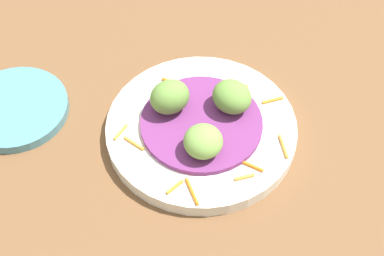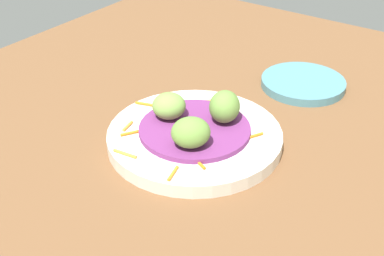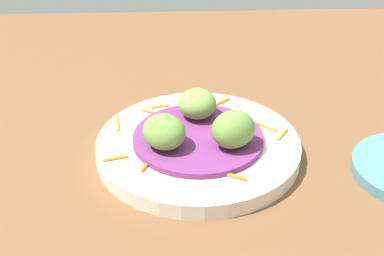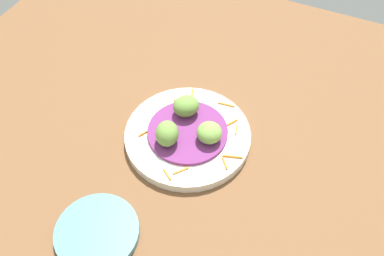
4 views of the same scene
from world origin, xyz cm
name	(u,v)px [view 2 (image 2 of 4)]	position (x,y,z in cm)	size (l,w,h in cm)	color
table_surface	(232,155)	(0.00, 0.00, 1.00)	(110.00, 110.00, 2.00)	brown
main_plate	(195,137)	(-1.78, 5.20, 2.96)	(24.36, 24.36, 1.93)	silver
cabbage_bed	(195,129)	(-1.78, 5.20, 4.30)	(15.51, 15.51, 0.74)	#702D6B
carrot_garnish	(173,126)	(-2.65, 8.28, 4.13)	(22.14, 20.11, 0.40)	orange
guac_scoop_left	(225,106)	(2.07, 2.84, 6.88)	(4.28, 5.11, 4.43)	olive
guac_scoop_center	(169,106)	(-1.66, 9.71, 6.47)	(4.75, 4.74, 3.61)	#759E47
guac_scoop_right	(191,132)	(-5.74, 3.05, 6.65)	(5.14, 4.61, 3.96)	olive
side_plate_small	(304,83)	(22.59, -0.19, 2.68)	(14.00, 14.00, 1.36)	teal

